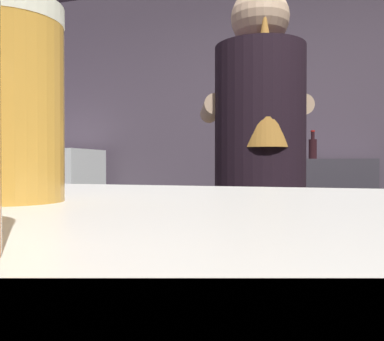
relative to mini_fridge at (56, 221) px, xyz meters
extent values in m
cube|color=#524653|center=(2.01, 0.45, 0.73)|extent=(5.20, 0.10, 2.70)
cube|color=brown|center=(2.36, -1.05, -0.16)|extent=(2.10, 0.60, 0.93)
cube|color=#3E3B44|center=(2.10, 0.17, -0.05)|extent=(0.98, 0.36, 1.15)
cube|color=white|center=(0.00, 0.00, 0.00)|extent=(0.67, 0.55, 1.24)
cube|color=#262626|center=(0.24, -0.29, 0.06)|extent=(0.03, 0.03, 0.45)
cube|color=yellow|center=(-0.10, -0.28, 0.15)|extent=(0.10, 0.01, 0.12)
cube|color=#373839|center=(1.98, -1.50, -0.15)|extent=(0.28, 0.20, 0.93)
cylinder|color=black|center=(1.98, -1.50, 0.62)|extent=(0.34, 0.34, 0.62)
sphere|color=tan|center=(1.98, -1.50, 1.04)|extent=(0.22, 0.22, 0.22)
cone|color=#B27A33|center=(2.02, -1.59, 0.79)|extent=(0.18, 0.18, 0.49)
cylinder|color=tan|center=(1.77, -1.40, 0.72)|extent=(0.18, 0.33, 0.08)
cylinder|color=tan|center=(2.09, -1.29, 0.72)|extent=(0.18, 0.33, 0.08)
cylinder|color=#C95A38|center=(1.73, -1.17, 0.33)|extent=(0.18, 0.18, 0.05)
cube|color=silver|center=(2.26, -1.10, 0.31)|extent=(0.24, 0.10, 0.01)
cylinder|color=gold|center=(1.98, -2.80, 0.53)|extent=(0.08, 0.08, 0.13)
cylinder|color=#E9EBCE|center=(1.98, -2.80, 0.60)|extent=(0.08, 0.08, 0.01)
cylinder|color=black|center=(2.15, 0.08, 0.60)|extent=(0.06, 0.06, 0.14)
cylinder|color=black|center=(2.15, 0.08, 0.70)|extent=(0.03, 0.03, 0.06)
cylinder|color=red|center=(2.15, 0.08, 0.74)|extent=(0.03, 0.03, 0.01)
cylinder|color=black|center=(1.75, 0.15, 0.59)|extent=(0.06, 0.06, 0.12)
cylinder|color=black|center=(1.75, 0.15, 0.68)|extent=(0.03, 0.03, 0.05)
cylinder|color=red|center=(1.75, 0.15, 0.70)|extent=(0.03, 0.03, 0.01)
camera|label=1|loc=(2.20, -3.05, 0.49)|focal=38.26mm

